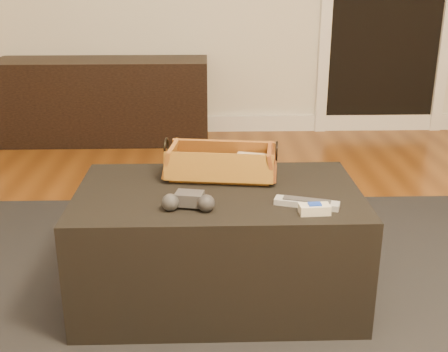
{
  "coord_description": "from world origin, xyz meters",
  "views": [
    {
      "loc": [
        -0.02,
        -1.47,
        1.15
      ],
      "look_at": [
        0.04,
        0.35,
        0.49
      ],
      "focal_mm": 45.0,
      "sensor_mm": 36.0,
      "label": 1
    }
  ],
  "objects_px": {
    "media_cabinet": "(104,101)",
    "cream_gadget": "(314,209)",
    "tv_remote": "(215,171)",
    "wicker_basket": "(221,164)",
    "ottoman": "(218,244)",
    "game_controller": "(189,201)",
    "silver_remote": "(307,203)"
  },
  "relations": [
    {
      "from": "wicker_basket",
      "to": "tv_remote",
      "type": "bearing_deg",
      "value": -150.89
    },
    {
      "from": "media_cabinet",
      "to": "game_controller",
      "type": "xyz_separation_m",
      "value": [
        0.68,
        -2.31,
        0.17
      ]
    },
    {
      "from": "tv_remote",
      "to": "game_controller",
      "type": "distance_m",
      "value": 0.31
    },
    {
      "from": "wicker_basket",
      "to": "cream_gadget",
      "type": "distance_m",
      "value": 0.46
    },
    {
      "from": "ottoman",
      "to": "silver_remote",
      "type": "height_order",
      "value": "silver_remote"
    },
    {
      "from": "wicker_basket",
      "to": "silver_remote",
      "type": "xyz_separation_m",
      "value": [
        0.27,
        -0.29,
        -0.04
      ]
    },
    {
      "from": "media_cabinet",
      "to": "wicker_basket",
      "type": "xyz_separation_m",
      "value": [
        0.79,
        -2.0,
        0.19
      ]
    },
    {
      "from": "silver_remote",
      "to": "cream_gadget",
      "type": "height_order",
      "value": "cream_gadget"
    },
    {
      "from": "game_controller",
      "to": "ottoman",
      "type": "bearing_deg",
      "value": 59.4
    },
    {
      "from": "ottoman",
      "to": "tv_remote",
      "type": "xyz_separation_m",
      "value": [
        -0.01,
        0.13,
        0.24
      ]
    },
    {
      "from": "ottoman",
      "to": "wicker_basket",
      "type": "height_order",
      "value": "wicker_basket"
    },
    {
      "from": "ottoman",
      "to": "wicker_basket",
      "type": "distance_m",
      "value": 0.29
    },
    {
      "from": "ottoman",
      "to": "wicker_basket",
      "type": "relative_size",
      "value": 2.28
    },
    {
      "from": "ottoman",
      "to": "tv_remote",
      "type": "distance_m",
      "value": 0.27
    },
    {
      "from": "media_cabinet",
      "to": "cream_gadget",
      "type": "distance_m",
      "value": 2.59
    },
    {
      "from": "media_cabinet",
      "to": "silver_remote",
      "type": "height_order",
      "value": "media_cabinet"
    },
    {
      "from": "silver_remote",
      "to": "cream_gadget",
      "type": "bearing_deg",
      "value": -77.57
    },
    {
      "from": "wicker_basket",
      "to": "game_controller",
      "type": "xyz_separation_m",
      "value": [
        -0.11,
        -0.31,
        -0.02
      ]
    },
    {
      "from": "silver_remote",
      "to": "media_cabinet",
      "type": "bearing_deg",
      "value": 114.9
    },
    {
      "from": "media_cabinet",
      "to": "game_controller",
      "type": "relative_size",
      "value": 8.41
    },
    {
      "from": "game_controller",
      "to": "tv_remote",
      "type": "bearing_deg",
      "value": 73.07
    },
    {
      "from": "wicker_basket",
      "to": "game_controller",
      "type": "relative_size",
      "value": 2.47
    },
    {
      "from": "media_cabinet",
      "to": "cream_gadget",
      "type": "relative_size",
      "value": 14.93
    },
    {
      "from": "tv_remote",
      "to": "wicker_basket",
      "type": "xyz_separation_m",
      "value": [
        0.02,
        0.01,
        0.02
      ]
    },
    {
      "from": "ottoman",
      "to": "game_controller",
      "type": "xyz_separation_m",
      "value": [
        -0.1,
        -0.17,
        0.24
      ]
    },
    {
      "from": "tv_remote",
      "to": "ottoman",
      "type": "bearing_deg",
      "value": -84.3
    },
    {
      "from": "tv_remote",
      "to": "cream_gadget",
      "type": "height_order",
      "value": "tv_remote"
    },
    {
      "from": "media_cabinet",
      "to": "silver_remote",
      "type": "relative_size",
      "value": 6.92
    },
    {
      "from": "wicker_basket",
      "to": "game_controller",
      "type": "bearing_deg",
      "value": -110.09
    },
    {
      "from": "wicker_basket",
      "to": "cream_gadget",
      "type": "bearing_deg",
      "value": -51.02
    },
    {
      "from": "media_cabinet",
      "to": "wicker_basket",
      "type": "bearing_deg",
      "value": -68.43
    },
    {
      "from": "silver_remote",
      "to": "game_controller",
      "type": "bearing_deg",
      "value": -177.89
    }
  ]
}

